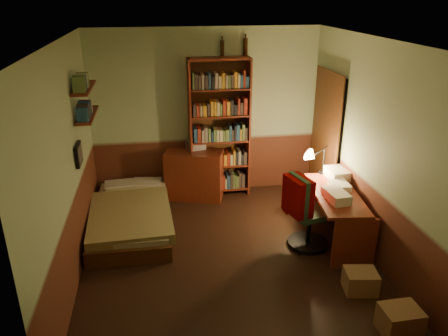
{
  "coord_description": "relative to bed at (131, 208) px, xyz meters",
  "views": [
    {
      "loc": [
        -0.78,
        -4.54,
        3.08
      ],
      "look_at": [
        0.0,
        0.25,
        1.1
      ],
      "focal_mm": 35.0,
      "sensor_mm": 36.0,
      "label": 1
    }
  ],
  "objects": [
    {
      "name": "floor",
      "position": [
        1.19,
        -0.97,
        -0.29
      ],
      "size": [
        3.5,
        4.0,
        0.02
      ],
      "primitive_type": "cube",
      "color": "black",
      "rests_on": "ground"
    },
    {
      "name": "ceiling",
      "position": [
        1.19,
        -0.97,
        2.33
      ],
      "size": [
        3.5,
        4.0,
        0.02
      ],
      "primitive_type": "cube",
      "color": "silver",
      "rests_on": "wall_back"
    },
    {
      "name": "wall_back",
      "position": [
        1.19,
        1.04,
        1.02
      ],
      "size": [
        3.5,
        0.02,
        2.6
      ],
      "primitive_type": "cube",
      "color": "#9FB78C",
      "rests_on": "ground"
    },
    {
      "name": "wall_left",
      "position": [
        -0.57,
        -0.97,
        1.02
      ],
      "size": [
        0.02,
        4.0,
        2.6
      ],
      "primitive_type": "cube",
      "color": "#9FB78C",
      "rests_on": "ground"
    },
    {
      "name": "wall_right",
      "position": [
        2.95,
        -0.97,
        1.02
      ],
      "size": [
        0.02,
        4.0,
        2.6
      ],
      "primitive_type": "cube",
      "color": "#9FB78C",
      "rests_on": "ground"
    },
    {
      "name": "wall_front",
      "position": [
        1.19,
        -2.98,
        1.02
      ],
      "size": [
        3.5,
        0.02,
        2.6
      ],
      "primitive_type": "cube",
      "color": "#9FB78C",
      "rests_on": "ground"
    },
    {
      "name": "doorway",
      "position": [
        2.91,
        0.33,
        0.72
      ],
      "size": [
        0.06,
        0.9,
        2.0
      ],
      "primitive_type": "cube",
      "color": "black",
      "rests_on": "ground"
    },
    {
      "name": "door_trim",
      "position": [
        2.88,
        0.33,
        0.72
      ],
      "size": [
        0.02,
        0.98,
        2.08
      ],
      "primitive_type": "cube",
      "color": "#432410",
      "rests_on": "ground"
    },
    {
      "name": "bed",
      "position": [
        0.0,
        0.0,
        0.0
      ],
      "size": [
        1.04,
        1.92,
        0.57
      ],
      "primitive_type": "cube",
      "rotation": [
        0.0,
        0.0,
        -0.01
      ],
      "color": "olive",
      "rests_on": "ground"
    },
    {
      "name": "dresser",
      "position": [
        0.96,
        0.79,
        0.1
      ],
      "size": [
        0.96,
        0.67,
        0.78
      ],
      "primitive_type": "cube",
      "rotation": [
        0.0,
        0.0,
        -0.29
      ],
      "color": "#612214",
      "rests_on": "ground"
    },
    {
      "name": "mini_stereo",
      "position": [
        1.01,
        0.92,
        0.57
      ],
      "size": [
        0.32,
        0.27,
        0.15
      ],
      "primitive_type": "cube",
      "rotation": [
        0.0,
        0.0,
        0.26
      ],
      "color": "#B2B2B7",
      "rests_on": "dresser"
    },
    {
      "name": "bookshelf",
      "position": [
        1.38,
        0.88,
        0.8
      ],
      "size": [
        0.94,
        0.31,
        2.18
      ],
      "primitive_type": "cube",
      "rotation": [
        0.0,
        0.0,
        0.03
      ],
      "color": "#612214",
      "rests_on": "ground"
    },
    {
      "name": "bottle_left",
      "position": [
        1.44,
        0.99,
        2.01
      ],
      "size": [
        0.06,
        0.06,
        0.23
      ],
      "primitive_type": "cylinder",
      "rotation": [
        0.0,
        0.0,
        0.02
      ],
      "color": "black",
      "rests_on": "bookshelf"
    },
    {
      "name": "bottle_right",
      "position": [
        1.79,
        0.99,
        2.02
      ],
      "size": [
        0.08,
        0.08,
        0.25
      ],
      "primitive_type": "cylinder",
      "rotation": [
        0.0,
        0.0,
        0.11
      ],
      "color": "black",
      "rests_on": "bookshelf"
    },
    {
      "name": "desk",
      "position": [
        2.62,
        -0.8,
        0.06
      ],
      "size": [
        0.69,
        1.35,
        0.7
      ],
      "primitive_type": "cube",
      "rotation": [
        0.0,
        0.0,
        -0.12
      ],
      "color": "#612214",
      "rests_on": "ground"
    },
    {
      "name": "paper_stack",
      "position": [
        2.81,
        -0.36,
        0.48
      ],
      "size": [
        0.27,
        0.35,
        0.14
      ],
      "primitive_type": "cube",
      "rotation": [
        0.0,
        0.0,
        0.05
      ],
      "color": "silver",
      "rests_on": "desk"
    },
    {
      "name": "desk_lamp",
      "position": [
        2.69,
        -0.15,
        0.75
      ],
      "size": [
        0.24,
        0.24,
        0.68
      ],
      "primitive_type": "cone",
      "rotation": [
        0.0,
        0.0,
        0.23
      ],
      "color": "black",
      "rests_on": "desk"
    },
    {
      "name": "office_chair",
      "position": [
        2.27,
        -0.86,
        0.26
      ],
      "size": [
        0.64,
        0.6,
        1.08
      ],
      "primitive_type": "cube",
      "rotation": [
        0.0,
        0.0,
        0.25
      ],
      "color": "#2F5035",
      "rests_on": "ground"
    },
    {
      "name": "red_jacket",
      "position": [
        2.04,
        -1.09,
        1.03
      ],
      "size": [
        0.34,
        0.45,
        0.47
      ],
      "primitive_type": "cube",
      "rotation": [
        0.0,
        0.0,
        0.35
      ],
      "color": "#8F0300",
      "rests_on": "office_chair"
    },
    {
      "name": "wall_shelf_lower",
      "position": [
        -0.45,
        0.13,
        1.32
      ],
      "size": [
        0.2,
        0.9,
        0.03
      ],
      "primitive_type": "cube",
      "color": "#612214",
      "rests_on": "wall_left"
    },
    {
      "name": "wall_shelf_upper",
      "position": [
        -0.45,
        0.13,
        1.67
      ],
      "size": [
        0.2,
        0.9,
        0.03
      ],
      "primitive_type": "cube",
      "color": "#612214",
      "rests_on": "wall_left"
    },
    {
      "name": "framed_picture",
      "position": [
        -0.53,
        -0.37,
        0.97
      ],
      "size": [
        0.04,
        0.32,
        0.26
      ],
      "primitive_type": "cube",
      "color": "black",
      "rests_on": "wall_left"
    },
    {
      "name": "cardboard_box_a",
      "position": [
        2.62,
        -2.5,
        -0.15
      ],
      "size": [
        0.37,
        0.3,
        0.28
      ],
      "primitive_type": "cube",
      "rotation": [
        0.0,
        0.0,
        0.02
      ],
      "color": "#906D48",
      "rests_on": "ground"
    },
    {
      "name": "cardboard_box_b",
      "position": [
        2.53,
        -1.84,
        -0.16
      ],
      "size": [
        0.38,
        0.33,
        0.24
      ],
      "primitive_type": "cube",
      "rotation": [
        0.0,
        0.0,
        -0.15
      ],
      "color": "#906D48",
      "rests_on": "ground"
    }
  ]
}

